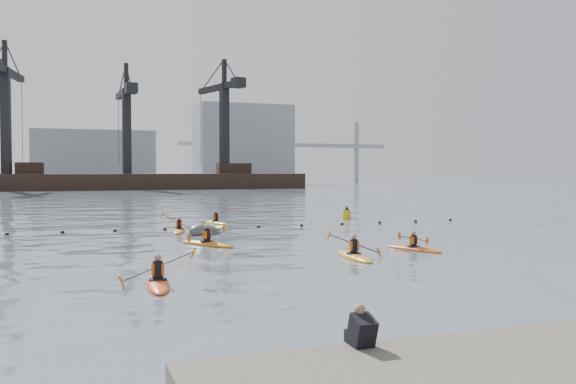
# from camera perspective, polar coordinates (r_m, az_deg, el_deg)

# --- Properties ---
(ground) EXTENTS (400.00, 400.00, 0.00)m
(ground) POSITION_cam_1_polar(r_m,az_deg,el_deg) (19.18, 14.01, -9.17)
(ground) COLOR #3B4B56
(ground) RESTS_ON ground
(float_line) EXTENTS (33.24, 0.73, 0.24)m
(float_line) POSITION_cam_1_polar(r_m,az_deg,el_deg) (39.64, -4.98, -3.32)
(float_line) COLOR black
(float_line) RESTS_ON ground
(barge_pier) EXTENTS (72.00, 19.30, 29.50)m
(barge_pier) POSITION_cam_1_polar(r_m,az_deg,el_deg) (126.09, -14.92, 1.11)
(barge_pier) COLOR black
(barge_pier) RESTS_ON ground
(skyline) EXTENTS (141.00, 28.00, 22.00)m
(skyline) POSITION_cam_1_polar(r_m,az_deg,el_deg) (166.52, -15.23, 3.84)
(skyline) COLOR gray
(skyline) RESTS_ON ground
(kayaker_0) EXTENTS (2.47, 3.62, 1.35)m
(kayaker_0) POSITION_cam_1_polar(r_m,az_deg,el_deg) (20.27, -12.08, -8.24)
(kayaker_0) COLOR #EB4D16
(kayaker_0) RESTS_ON ground
(kayaker_1) EXTENTS (2.46, 3.61, 1.33)m
(kayaker_1) POSITION_cam_1_polar(r_m,az_deg,el_deg) (26.08, 6.19, -5.92)
(kayaker_1) COLOR orange
(kayaker_1) RESTS_ON ground
(kayaker_2) EXTENTS (2.50, 3.54, 1.18)m
(kayaker_2) POSITION_cam_1_polar(r_m,az_deg,el_deg) (30.51, -7.59, -4.77)
(kayaker_2) COLOR #C26812
(kayaker_2) RESTS_ON ground
(kayaker_3) EXTENTS (2.21, 3.28, 1.30)m
(kayaker_3) POSITION_cam_1_polar(r_m,az_deg,el_deg) (37.52, -10.14, -3.54)
(kayaker_3) COLOR orange
(kayaker_3) RESTS_ON ground
(kayaker_4) EXTENTS (2.05, 3.18, 1.02)m
(kayaker_4) POSITION_cam_1_polar(r_m,az_deg,el_deg) (29.06, 11.67, -5.16)
(kayaker_4) COLOR #CF5413
(kayaker_4) RESTS_ON ground
(kayaker_5) EXTENTS (2.29, 3.41, 1.32)m
(kayaker_5) POSITION_cam_1_polar(r_m,az_deg,el_deg) (42.80, -6.77, -2.83)
(kayaker_5) COLOR yellow
(kayaker_5) RESTS_ON ground
(mooring_buoy) EXTENTS (2.83, 2.35, 1.60)m
(mooring_buoy) POSITION_cam_1_polar(r_m,az_deg,el_deg) (35.92, -7.72, -3.93)
(mooring_buoy) COLOR #393C3E
(mooring_buoy) RESTS_ON ground
(nav_buoy) EXTENTS (0.65, 0.65, 1.19)m
(nav_buoy) POSITION_cam_1_polar(r_m,az_deg,el_deg) (46.45, 5.51, -2.13)
(nav_buoy) COLOR #BC9612
(nav_buoy) RESTS_ON ground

